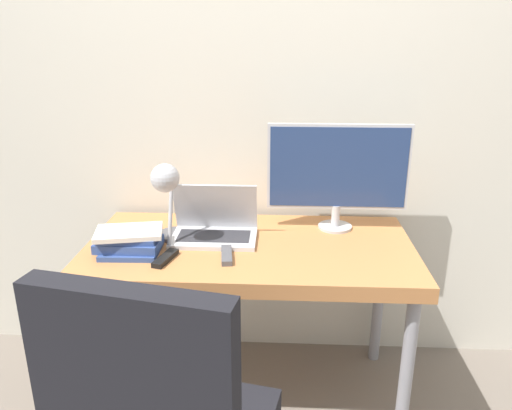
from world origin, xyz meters
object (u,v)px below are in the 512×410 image
Objects in this scene: laptop at (214,227)px; book_stack at (129,242)px; monitor at (338,171)px; desk_lamp at (168,192)px.

laptop reaches higher than book_stack.
monitor is 2.15× the size of book_stack.
desk_lamp is 0.24m from book_stack.
book_stack is (-0.83, -0.31, -0.21)m from monitor.
desk_lamp is at bearing -150.42° from laptop.
desk_lamp reaches higher than book_stack.
monitor is (0.51, 0.14, 0.21)m from laptop.
monitor reaches higher than desk_lamp.
monitor is at bearing 19.16° from desk_lamp.
monitor is 0.91m from book_stack.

